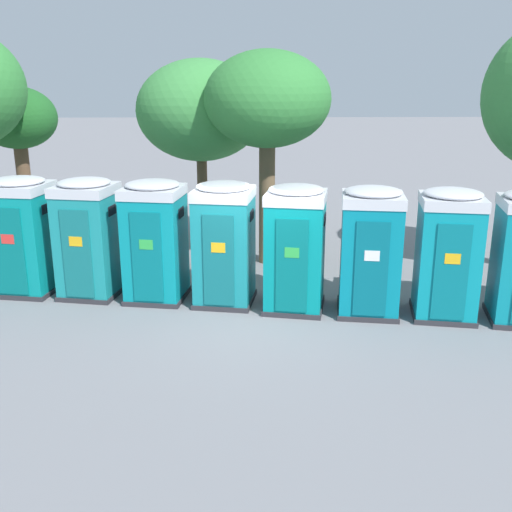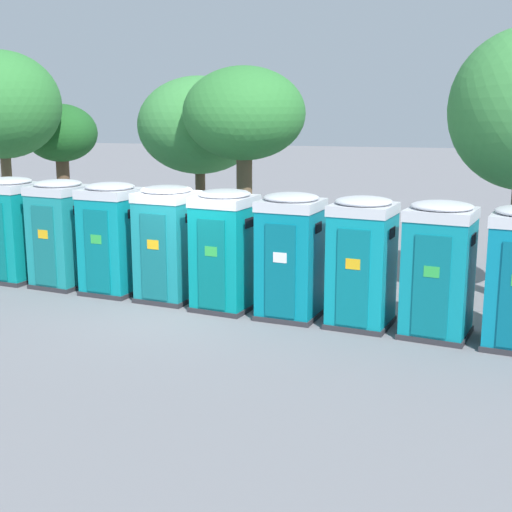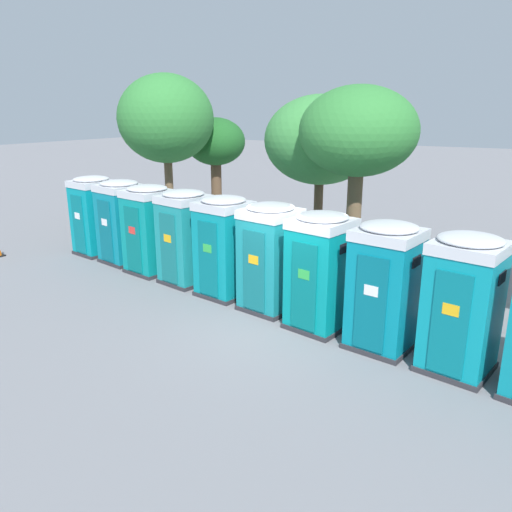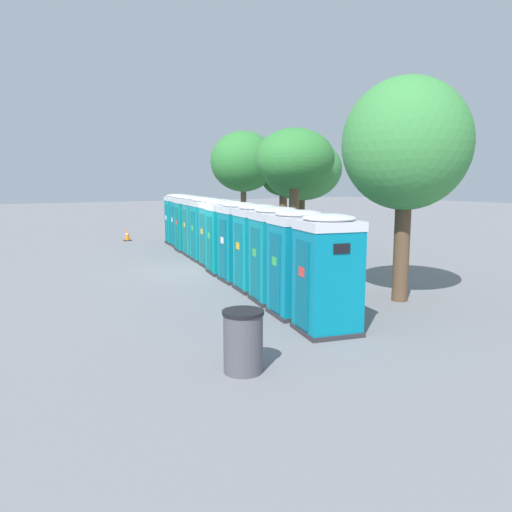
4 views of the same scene
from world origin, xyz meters
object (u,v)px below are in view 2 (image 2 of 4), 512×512
Objects in this scene: portapotty_9 at (439,269)px; street_tree_0 at (2,105)px; portapotty_4 at (112,238)px; street_tree_3 at (199,126)px; portapotty_2 at (11,229)px; portapotty_8 at (362,261)px; portapotty_6 at (225,249)px; portapotty_7 at (291,255)px; street_tree_4 at (61,135)px; street_tree_2 at (244,116)px; portapotty_5 at (168,243)px; portapotty_3 at (60,233)px.

portapotty_9 is 14.90m from street_tree_0.
street_tree_3 reaches higher than portapotty_4.
portapotty_8 is at bearing -10.48° from portapotty_2.
portapotty_7 is at bearing -9.35° from portapotty_6.
portapotty_7 is 1.00× the size of portapotty_9.
street_tree_3 is at bearing 113.88° from portapotty_6.
street_tree_4 is at bearing 108.65° from portapotty_2.
portapotty_2 and portapotty_9 have the same top height.
portapotty_2 is 0.49× the size of street_tree_2.
portapotty_5 is 5.07m from street_tree_3.
portapotty_8 is at bearing -10.91° from portapotty_4.
street_tree_4 is at bearing 139.58° from portapotty_7.
street_tree_2 is (-3.33, 3.67, 2.69)m from portapotty_8.
portapotty_7 is at bearing -54.64° from street_tree_3.
portapotty_2 and portapotty_5 have the same top height.
street_tree_4 reaches higher than portapotty_3.
portapotty_2 and portapotty_8 have the same top height.
portapotty_3 is 8.08m from street_tree_4.
portapotty_2 is at bearing -56.57° from street_tree_0.
portapotty_9 is (8.65, -1.67, -0.00)m from portapotty_3.
street_tree_0 is 1.37× the size of street_tree_4.
street_tree_0 is (-10.22, 5.93, 2.93)m from portapotty_7.
portapotty_3 is at bearing -8.64° from portapotty_2.
portapotty_9 is at bearing -10.20° from portapotty_7.
street_tree_0 is at bearing 172.38° from street_tree_3.
street_tree_4 is (-2.26, 6.69, 1.95)m from portapotty_2.
portapotty_4 is 4.85m from street_tree_3.
street_tree_3 is at bearing -7.62° from street_tree_0.
portapotty_5 is 0.49× the size of street_tree_2.
portapotty_2 is 2.94m from portapotty_4.
street_tree_0 reaches higher than portapotty_2.
portapotty_8 is 5.64m from street_tree_2.
street_tree_4 is (-5.16, 7.18, 1.95)m from portapotty_4.
street_tree_3 is (-2.13, 4.80, 2.39)m from portapotty_6.
portapotty_7 is at bearing 169.80° from portapotty_9.
portapotty_5 is at bearing 167.75° from portapotty_7.
portapotty_9 is (4.34, -0.76, -0.00)m from portapotty_6.
portapotty_4 is at bearing -9.61° from portapotty_2.
portapotty_4 is 1.00× the size of portapotty_7.
street_tree_4 is at bearing 148.66° from street_tree_2.
portapotty_6 is 2.94m from portapotty_8.
portapotty_2 is 6.32m from street_tree_2.
portapotty_4 is 5.87m from portapotty_8.
portapotty_4 is (1.44, -0.27, -0.00)m from portapotty_3.
portapotty_5 is at bearing -80.93° from street_tree_3.
portapotty_5 is 1.47m from portapotty_6.
street_tree_0 reaches higher than portapotty_9.
portapotty_4 is 9.05m from street_tree_4.
portapotty_7 is 0.43× the size of street_tree_0.
portapotty_5 is 9.53m from street_tree_0.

